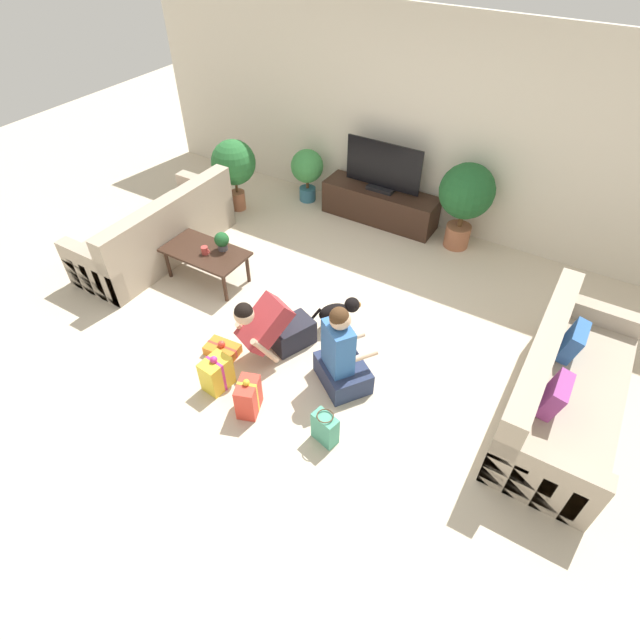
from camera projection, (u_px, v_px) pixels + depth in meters
name	position (u px, v px, depth m)	size (l,w,h in m)	color
ground_plane	(317.00, 328.00, 5.40)	(16.00, 16.00, 0.00)	beige
wall_back	(427.00, 126.00, 6.17)	(8.40, 0.06, 2.60)	beige
sofa_left	(158.00, 233.00, 6.23)	(0.84, 2.09, 0.83)	tan
sofa_right	(562.00, 390.00, 4.39)	(0.84, 2.09, 0.83)	tan
coffee_table	(205.00, 254.00, 5.79)	(0.99, 0.54, 0.40)	#382319
tv_console	(380.00, 205.00, 6.87)	(1.60, 0.45, 0.46)	#382319
tv	(383.00, 170.00, 6.51)	(1.06, 0.20, 0.65)	black
potted_plant_back_left	(307.00, 169.00, 7.10)	(0.46, 0.46, 0.76)	#336B84
potted_plant_back_right	(466.00, 195.00, 6.06)	(0.67, 0.67, 1.12)	#A36042
potted_plant_corner_left	(234.00, 164.00, 6.79)	(0.60, 0.60, 1.01)	#A36042
person_kneeling	(273.00, 327.00, 4.90)	(0.58, 0.84, 0.80)	#23232D
person_sitting	(341.00, 357.00, 4.61)	(0.66, 0.63, 0.96)	#283351
dog	(339.00, 311.00, 5.26)	(0.39, 0.44, 0.35)	black
gift_box_a	(217.00, 373.00, 4.69)	(0.23, 0.29, 0.40)	yellow
gift_box_b	(222.00, 349.00, 5.09)	(0.36, 0.25, 0.17)	orange
gift_box_c	(248.00, 397.00, 4.48)	(0.26, 0.32, 0.41)	red
gift_bag_a	(325.00, 428.00, 4.26)	(0.25, 0.18, 0.34)	#4CA384
mug	(205.00, 250.00, 5.69)	(0.12, 0.08, 0.09)	#B23D38
tabletop_plant	(222.00, 241.00, 5.69)	(0.17, 0.17, 0.22)	#4C4C51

